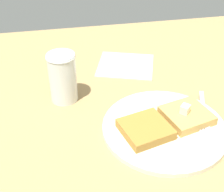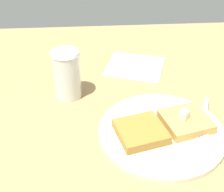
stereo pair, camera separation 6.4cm
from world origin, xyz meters
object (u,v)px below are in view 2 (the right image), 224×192
object	(u,v)px
fork	(204,123)
syrup_jar	(67,77)
napkin	(135,66)
plate	(163,132)

from	to	relation	value
fork	syrup_jar	bearing A→B (deg)	-26.18
fork	napkin	distance (cm)	27.59
plate	napkin	size ratio (longest dim) A/B	1.71
fork	napkin	world-z (taller)	fork
fork	napkin	size ratio (longest dim) A/B	1.06
fork	syrup_jar	world-z (taller)	syrup_jar
plate	napkin	xyz separation A→B (cm)	(1.99, -26.66, -0.44)
plate	napkin	world-z (taller)	plate
syrup_jar	napkin	xyz separation A→B (cm)	(-17.09, -11.96, -4.94)
plate	syrup_jar	world-z (taller)	syrup_jar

